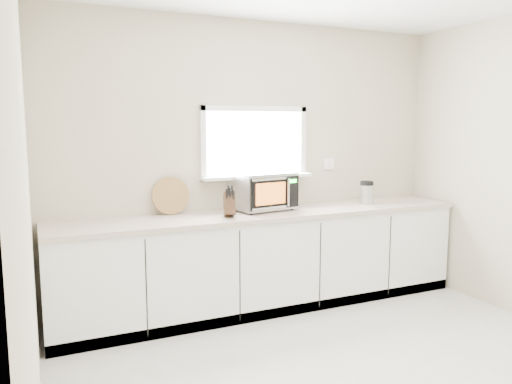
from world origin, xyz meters
TOP-DOWN VIEW (x-y plane):
  - back_wall at (0.00, 2.00)m, footprint 4.00×0.17m
  - cabinets at (0.00, 1.70)m, footprint 3.92×0.60m
  - countertop at (0.00, 1.69)m, footprint 3.92×0.64m
  - microwave at (0.01, 1.82)m, footprint 0.61×0.51m
  - knife_block at (-0.41, 1.60)m, footprint 0.14×0.21m
  - cutting_board at (-0.85, 1.94)m, footprint 0.34×0.08m
  - coffee_grinder at (1.12, 1.69)m, footprint 0.14×0.14m

SIDE VIEW (x-z plane):
  - cabinets at x=0.00m, z-range 0.00..0.88m
  - countertop at x=0.00m, z-range 0.88..0.92m
  - coffee_grinder at x=1.12m, z-range 0.92..1.16m
  - knife_block at x=-0.41m, z-range 0.90..1.18m
  - cutting_board at x=-0.85m, z-range 0.92..1.26m
  - microwave at x=0.01m, z-range 0.93..1.29m
  - back_wall at x=0.00m, z-range 0.01..2.71m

